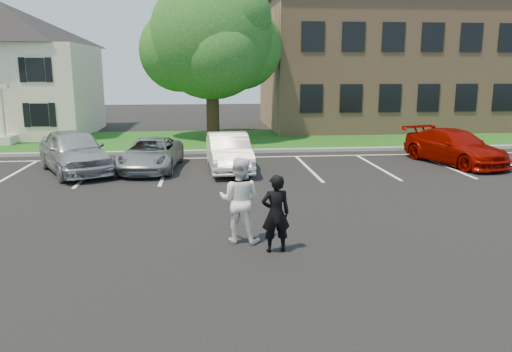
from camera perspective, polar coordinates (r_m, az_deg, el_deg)
The scene contains 13 objects.
ground_plane at distance 11.78m, azimuth 0.50°, elevation -6.98°, with size 90.00×90.00×0.00m, color black.
curb at distance 23.40m, azimuth -2.75°, elevation 2.85°, with size 40.00×0.30×0.15m, color gray.
grass_strip at distance 27.36m, azimuth -3.22°, elevation 4.13°, with size 44.00×8.00×0.08m, color #134913.
stall_lines at distance 20.55m, azimuth 1.62°, elevation 1.35°, with size 34.00×5.36×0.01m.
house at distance 33.19m, azimuth -27.14°, elevation 10.82°, with size 10.30×9.22×7.60m.
office_building at distance 36.40m, azimuth 19.33°, elevation 11.98°, with size 22.40×10.40×8.30m.
tree at distance 27.77m, azimuth -4.92°, elevation 15.20°, with size 7.80×7.20×8.80m.
man_black_suit at distance 10.64m, azimuth 2.26°, elevation -4.31°, with size 0.62×0.41×1.70m, color black.
man_white_shirt at distance 11.22m, azimuth -1.90°, elevation -2.76°, with size 0.95×0.74×1.95m, color white.
car_silver_west at distance 20.03m, azimuth -20.07°, elevation 2.69°, with size 1.94×4.81×1.64m, color #B8B8BD.
car_silver_minivan at distance 19.79m, azimuth -11.94°, elevation 2.46°, with size 2.04×4.43×1.23m, color #9C9EA2.
car_white_sedan at distance 19.30m, azimuth -3.14°, elevation 2.76°, with size 1.50×4.31×1.42m, color white.
car_red_compact at distance 22.15m, azimuth 21.76°, elevation 3.10°, with size 1.96×4.83×1.40m, color #8D0900.
Camera 1 is at (-1.24, -11.06, 3.87)m, focal length 35.00 mm.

